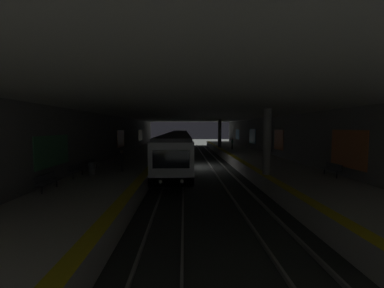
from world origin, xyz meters
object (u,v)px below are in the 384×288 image
person_walking_mid (122,160)px  trash_bin (92,169)px  metro_train (179,143)px  bench_left_mid (268,151)px  bench_left_near (332,168)px  pillar_near (267,142)px  pillar_far (220,134)px  bench_right_far (92,163)px  bench_right_near (48,180)px  bench_right_mid (76,169)px  person_waiting_near (232,143)px

person_walking_mid → trash_bin: bearing=126.7°
metro_train → bench_left_mid: metro_train is taller
bench_left_near → trash_bin: size_ratio=2.00×
pillar_near → pillar_far: size_ratio=1.00×
pillar_far → bench_left_mid: bearing=-158.4°
bench_right_far → bench_right_near: bearing=180.0°
bench_right_mid → trash_bin: bearing=-46.7°
bench_left_near → bench_right_near: same height
bench_right_mid → pillar_far: bearing=-29.8°
bench_right_mid → pillar_near: bearing=-87.9°
trash_bin → bench_left_near: bearing=-93.3°
bench_right_mid → bench_right_far: 2.70m
bench_right_near → pillar_far: bearing=-26.5°
pillar_near → bench_right_mid: 13.01m
bench_right_near → person_waiting_near: size_ratio=0.98×
bench_left_near → person_walking_mid: (2.23, 14.60, 0.33)m
bench_left_mid → bench_left_near: bearing=180.0°
bench_right_mid → bench_left_mid: bearing=-55.0°
bench_left_mid → bench_right_far: 19.41m
bench_left_mid → bench_right_near: (-15.24, 17.07, 0.00)m
pillar_near → bench_left_near: 4.59m
bench_left_near → bench_right_far: (2.95, 17.07, 0.00)m
pillar_near → bench_right_mid: size_ratio=2.68×
pillar_far → bench_right_near: bearing=153.5°
pillar_far → bench_right_mid: bearing=150.2°
bench_right_near → bench_right_mid: bearing=0.0°
pillar_near → bench_right_near: (-3.78, 12.88, -1.75)m
pillar_far → person_walking_mid: bearing=153.1°
person_walking_mid → bench_right_mid: bearing=128.8°
bench_left_mid → person_walking_mid: bearing=124.3°
bench_left_near → bench_left_mid: bearing=0.0°
person_walking_mid → trash_bin: size_ratio=1.87×
metro_train → trash_bin: size_ratio=47.22×
pillar_far → bench_left_near: (-22.76, -4.18, -1.75)m
pillar_far → bench_left_mid: pillar_far is taller
pillar_near → pillar_far: same height
bench_left_mid → pillar_far: bearing=21.6°
bench_left_mid → trash_bin: bench_left_mid is taller
person_waiting_near → person_walking_mid: 21.07m
pillar_far → person_waiting_near: bearing=-155.2°
pillar_near → pillar_far: 22.03m
trash_bin → pillar_far: bearing=-29.1°
bench_left_mid → trash_bin: size_ratio=2.00×
bench_left_near → bench_left_mid: same height
metro_train → bench_right_mid: metro_train is taller
bench_left_near → person_walking_mid: 14.77m
bench_right_far → person_walking_mid: 2.59m
bench_right_far → person_walking_mid: bearing=-106.1°
bench_right_near → bench_right_far: 5.99m
metro_train → trash_bin: metro_train is taller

